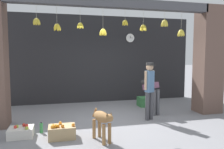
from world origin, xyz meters
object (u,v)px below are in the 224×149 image
at_px(water_bottle, 41,128).
at_px(wall_clock, 130,38).
at_px(fruit_crate_apples, 21,132).
at_px(dog, 102,120).
at_px(worker_stooping, 152,92).
at_px(produce_box_green, 145,102).
at_px(fruit_crate_oranges, 62,132).
at_px(shopkeeper, 149,87).

bearing_deg(water_bottle, wall_clock, 43.82).
bearing_deg(water_bottle, fruit_crate_apples, -157.57).
relative_size(fruit_crate_apples, water_bottle, 2.05).
height_order(dog, water_bottle, dog).
xyz_separation_m(dog, water_bottle, (-1.26, 0.82, -0.34)).
height_order(fruit_crate_apples, wall_clock, wall_clock).
bearing_deg(worker_stooping, produce_box_green, 65.79).
bearing_deg(worker_stooping, fruit_crate_oranges, -166.97).
height_order(worker_stooping, fruit_crate_apples, worker_stooping).
height_order(fruit_crate_oranges, produce_box_green, fruit_crate_oranges).
distance_m(shopkeeper, worker_stooping, 0.71).
relative_size(dog, shopkeeper, 0.50).
xyz_separation_m(fruit_crate_oranges, water_bottle, (-0.45, 0.44, -0.02)).
xyz_separation_m(shopkeeper, water_bottle, (-2.81, -0.36, -0.80)).
distance_m(fruit_crate_apples, produce_box_green, 4.25).
bearing_deg(wall_clock, fruit_crate_apples, -138.12).
distance_m(dog, fruit_crate_oranges, 0.95).
distance_m(worker_stooping, water_bottle, 3.31).
distance_m(worker_stooping, fruit_crate_oranges, 3.06).
bearing_deg(worker_stooping, water_bottle, -177.46).
height_order(dog, wall_clock, wall_clock).
bearing_deg(shopkeeper, worker_stooping, -139.30).
relative_size(shopkeeper, fruit_crate_apples, 3.06).
bearing_deg(worker_stooping, fruit_crate_apples, -176.77).
bearing_deg(dog, worker_stooping, 115.07).
height_order(fruit_crate_oranges, water_bottle, fruit_crate_oranges).
bearing_deg(shopkeeper, wall_clock, -116.67).
relative_size(dog, fruit_crate_apples, 1.54).
distance_m(fruit_crate_apples, water_bottle, 0.44).
xyz_separation_m(produce_box_green, wall_clock, (-0.18, 1.10, 2.28)).
relative_size(dog, fruit_crate_oranges, 1.40).
height_order(produce_box_green, wall_clock, wall_clock).
distance_m(dog, wall_clock, 4.69).
bearing_deg(fruit_crate_oranges, produce_box_green, 39.33).
relative_size(produce_box_green, water_bottle, 1.73).
bearing_deg(fruit_crate_oranges, wall_clock, 52.11).
distance_m(worker_stooping, wall_clock, 2.72).
bearing_deg(produce_box_green, water_bottle, -150.10).
xyz_separation_m(worker_stooping, wall_clock, (-0.01, 2.06, 1.78)).
height_order(shopkeeper, worker_stooping, shopkeeper).
xyz_separation_m(dog, fruit_crate_apples, (-1.67, 0.65, -0.35)).
relative_size(produce_box_green, wall_clock, 1.24).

